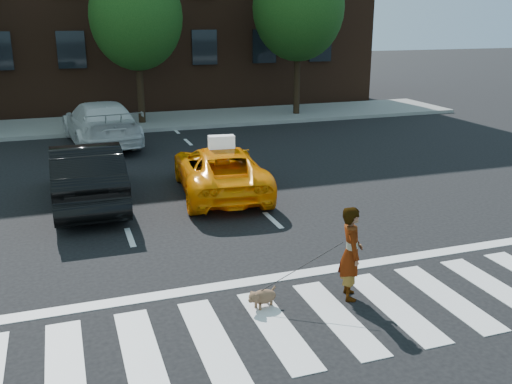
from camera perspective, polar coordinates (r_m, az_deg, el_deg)
ground at (r=8.70m, az=2.09°, el=-13.51°), size 120.00×120.00×0.00m
crosswalk at (r=8.70m, az=2.09°, el=-13.47°), size 13.00×2.40×0.01m
stop_line at (r=10.03m, az=-1.24°, el=-9.05°), size 12.00×0.30×0.01m
sidewalk_far at (r=25.00m, az=-12.59°, el=6.78°), size 30.00×4.00×0.15m
tree_mid at (r=24.18m, az=-11.89°, el=17.88°), size 3.69×3.69×7.10m
taxi at (r=14.77m, az=-3.64°, el=2.21°), size 2.52×4.67×1.24m
black_sedan at (r=14.45m, az=-16.55°, el=1.75°), size 1.63×4.63×1.53m
white_suv at (r=21.20m, az=-15.28°, el=6.69°), size 2.73×5.56×1.56m
woman at (r=9.37m, az=9.48°, el=-6.04°), size 0.52×0.65×1.57m
dog at (r=9.16m, az=0.56°, el=-10.45°), size 0.55×0.37×0.33m
taxi_sign at (r=14.40m, az=-3.48°, el=5.02°), size 0.68×0.35×0.32m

